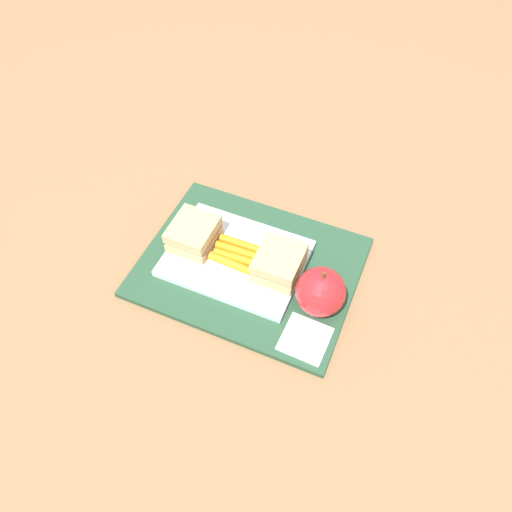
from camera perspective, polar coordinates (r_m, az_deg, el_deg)
ground_plane at (r=0.83m, az=-0.80°, el=-1.47°), size 2.40×2.40×0.00m
lunchbag_mat at (r=0.82m, az=-0.80°, el=-1.27°), size 0.36×0.28×0.01m
food_tray at (r=0.82m, az=-2.40°, el=-0.26°), size 0.23×0.17×0.01m
sandwich_half_left at (r=0.82m, az=-7.40°, el=2.62°), size 0.07×0.08×0.04m
sandwich_half_right at (r=0.78m, az=2.73°, el=-0.85°), size 0.07×0.08×0.04m
carrot_sticks_bundle at (r=0.81m, az=-2.46°, el=0.29°), size 0.08×0.06×0.02m
apple at (r=0.75m, az=7.64°, el=-4.23°), size 0.08×0.08×0.09m
paper_napkin at (r=0.75m, az=5.85°, el=-9.73°), size 0.07×0.07×0.00m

